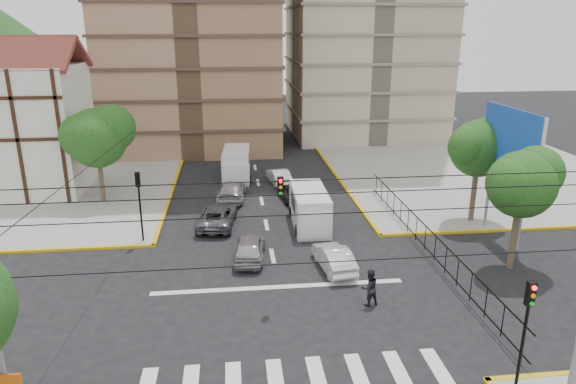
{
  "coord_description": "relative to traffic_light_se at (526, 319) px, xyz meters",
  "views": [
    {
      "loc": [
        -2.16,
        -22.34,
        12.75
      ],
      "look_at": [
        0.88,
        4.68,
        4.0
      ],
      "focal_mm": 32.0,
      "sensor_mm": 36.0,
      "label": 1
    }
  ],
  "objects": [
    {
      "name": "park_fence",
      "position": [
        1.2,
        12.3,
        -3.11
      ],
      "size": [
        0.1,
        22.5,
        1.66
      ],
      "primitive_type": null,
      "color": "black",
      "rests_on": "ground"
    },
    {
      "name": "tree_park_c",
      "position": [
        6.29,
        16.81,
        2.22
      ],
      "size": [
        4.65,
        3.8,
        7.25
      ],
      "color": "#473828",
      "rests_on": "ground"
    },
    {
      "name": "car_darkgrey_mid_right",
      "position": [
        -5.46,
        22.74,
        -2.42
      ],
      "size": [
        2.2,
        4.23,
        1.38
      ],
      "primitive_type": "imported",
      "rotation": [
        0.0,
        0.0,
        3.29
      ],
      "color": "#29292C",
      "rests_on": "ground"
    },
    {
      "name": "sidewalk_nw",
      "position": [
        -27.8,
        27.8,
        -3.04
      ],
      "size": [
        26.0,
        26.0,
        0.15
      ],
      "primitive_type": "cube",
      "color": "gray",
      "rests_on": "ground"
    },
    {
      "name": "ground",
      "position": [
        -7.8,
        7.8,
        -3.11
      ],
      "size": [
        160.0,
        160.0,
        0.0
      ],
      "primitive_type": "plane",
      "color": "black",
      "rests_on": "ground"
    },
    {
      "name": "sidewalk_ne",
      "position": [
        12.2,
        27.8,
        -3.04
      ],
      "size": [
        26.0,
        26.0,
        0.15
      ],
      "primitive_type": "cube",
      "color": "gray",
      "rests_on": "ground"
    },
    {
      "name": "car_silver_front_left",
      "position": [
        -9.12,
        12.56,
        -2.4
      ],
      "size": [
        2.15,
        4.36,
        1.43
      ],
      "primitive_type": "imported",
      "rotation": [
        0.0,
        0.0,
        3.03
      ],
      "color": "#A1A1A6",
      "rests_on": "ground"
    },
    {
      "name": "van_left_lane",
      "position": [
        -9.59,
        28.99,
        -1.86
      ],
      "size": [
        2.55,
        5.82,
        2.57
      ],
      "rotation": [
        0.0,
        0.0,
        -0.06
      ],
      "color": "silver",
      "rests_on": "ground"
    },
    {
      "name": "tudor_building",
      "position": [
        -26.8,
        27.8,
        2.14
      ],
      "size": [
        10.8,
        8.05,
        12.23
      ],
      "color": "silver",
      "rests_on": "ground"
    },
    {
      "name": "pedestrian_crosswalk",
      "position": [
        -3.65,
        6.76,
        -2.19
      ],
      "size": [
        1.06,
        0.92,
        1.85
      ],
      "primitive_type": "imported",
      "rotation": [
        0.0,
        0.0,
        3.42
      ],
      "color": "black",
      "rests_on": "ground"
    },
    {
      "name": "car_white_front_right",
      "position": [
        -4.58,
        10.72,
        -2.44
      ],
      "size": [
        1.94,
        4.25,
        1.35
      ],
      "primitive_type": "imported",
      "rotation": [
        0.0,
        0.0,
        3.27
      ],
      "color": "white",
      "rests_on": "ground"
    },
    {
      "name": "traffic_light_se",
      "position": [
        0.0,
        0.0,
        0.0
      ],
      "size": [
        0.28,
        0.22,
        4.4
      ],
      "color": "black",
      "rests_on": "ground"
    },
    {
      "name": "tree_park_a",
      "position": [
        5.28,
        9.81,
        1.9
      ],
      "size": [
        4.41,
        3.6,
        6.83
      ],
      "color": "#473828",
      "rests_on": "ground"
    },
    {
      "name": "traffic_light_nw",
      "position": [
        -15.6,
        15.6,
        0.0
      ],
      "size": [
        0.28,
        0.22,
        4.4
      ],
      "color": "black",
      "rests_on": "ground"
    },
    {
      "name": "stop_line",
      "position": [
        -7.8,
        9.0,
        -3.11
      ],
      "size": [
        13.0,
        0.4,
        0.01
      ],
      "primitive_type": "cube",
      "color": "silver",
      "rests_on": "ground"
    },
    {
      "name": "van_right_lane",
      "position": [
        -4.93,
        17.05,
        -1.9
      ],
      "size": [
        2.31,
        5.56,
        2.49
      ],
      "rotation": [
        0.0,
        0.0,
        -0.02
      ],
      "color": "silver",
      "rests_on": "ground"
    },
    {
      "name": "crosswalk_stripes",
      "position": [
        -7.8,
        1.8,
        -3.11
      ],
      "size": [
        12.0,
        2.4,
        0.01
      ],
      "primitive_type": "cube",
      "color": "silver",
      "rests_on": "ground"
    },
    {
      "name": "tree_tudor",
      "position": [
        -19.7,
        23.81,
        2.11
      ],
      "size": [
        5.39,
        4.4,
        7.43
      ],
      "color": "#473828",
      "rests_on": "ground"
    },
    {
      "name": "traffic_light_hanging",
      "position": [
        -7.8,
        5.76,
        2.79
      ],
      "size": [
        18.0,
        9.12,
        0.92
      ],
      "color": "black",
      "rests_on": "ground"
    },
    {
      "name": "billboard",
      "position": [
        6.65,
        13.8,
        2.89
      ],
      "size": [
        0.36,
        6.2,
        8.1
      ],
      "color": "slate",
      "rests_on": "ground"
    },
    {
      "name": "car_grey_mid_left",
      "position": [
        -11.09,
        18.02,
        -2.42
      ],
      "size": [
        2.88,
        5.21,
        1.38
      ],
      "primitive_type": "imported",
      "rotation": [
        0.0,
        0.0,
        3.02
      ],
      "color": "#5B5E63",
      "rests_on": "ground"
    },
    {
      "name": "car_white_rear_right",
      "position": [
        -6.06,
        27.28,
        -2.45
      ],
      "size": [
        2.03,
        4.21,
        1.33
      ],
      "primitive_type": "imported",
      "rotation": [
        0.0,
        0.0,
        3.3
      ],
      "color": "white",
      "rests_on": "ground"
    },
    {
      "name": "car_silver_rear_left",
      "position": [
        -10.04,
        23.5,
        -2.39
      ],
      "size": [
        2.52,
        5.18,
        1.45
      ],
      "primitive_type": "imported",
      "rotation": [
        0.0,
        0.0,
        3.04
      ],
      "color": "#A5A5A9",
      "rests_on": "ground"
    }
  ]
}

